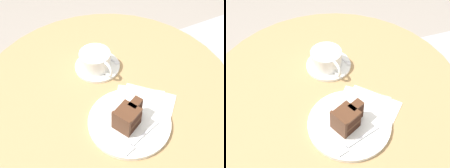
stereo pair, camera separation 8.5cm
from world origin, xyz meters
TOP-DOWN VIEW (x-y plane):
  - cafe_table at (0.00, 0.00)m, footprint 0.84×0.84m
  - saucer at (-0.10, 0.04)m, footprint 0.15×0.15m
  - coffee_cup at (-0.10, 0.03)m, footprint 0.14×0.10m
  - teaspoon at (-0.09, 0.09)m, footprint 0.10×0.03m
  - cake_plate at (0.14, -0.03)m, footprint 0.24×0.24m
  - cake_slice at (0.15, -0.05)m, footprint 0.07×0.10m
  - fork at (0.20, -0.07)m, footprint 0.02×0.14m
  - napkin at (0.13, 0.03)m, footprint 0.23×0.22m

SIDE VIEW (x-z plane):
  - cafe_table at x=0.00m, z-range 0.24..0.95m
  - napkin at x=0.13m, z-range 0.71..0.71m
  - saucer at x=-0.10m, z-range 0.71..0.71m
  - cake_plate at x=0.14m, z-range 0.71..0.72m
  - teaspoon at x=-0.09m, z-range 0.71..0.72m
  - fork at x=0.20m, z-range 0.72..0.72m
  - coffee_cup at x=-0.10m, z-range 0.72..0.77m
  - cake_slice at x=0.15m, z-range 0.71..0.79m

